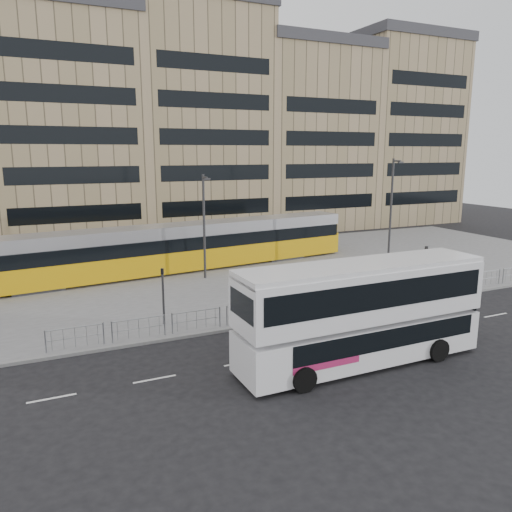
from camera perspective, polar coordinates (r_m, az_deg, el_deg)
name	(u,v)px	position (r m, az deg, el deg)	size (l,w,h in m)	color
ground	(312,318)	(28.85, 6.39, -7.08)	(120.00, 120.00, 0.00)	black
plaza	(233,272)	(39.18, -2.66, -1.84)	(64.00, 24.00, 0.15)	slate
kerb	(311,317)	(28.87, 6.34, -6.91)	(64.00, 0.25, 0.17)	gray
building_row	(171,120)	(59.83, -9.67, 15.09)	(70.40, 18.40, 31.20)	brown
pedestrian_barrier	(337,295)	(29.99, 9.23, -4.46)	(32.07, 0.07, 1.10)	#929499
road_markings	(369,339)	(26.29, 12.83, -9.21)	(62.00, 0.12, 0.01)	white
double_decker_bus	(362,310)	(22.53, 11.98, -6.05)	(11.52, 3.03, 4.60)	white
tram	(173,248)	(39.28, -9.50, 0.90)	(31.22, 6.64, 3.66)	#D29B0B
station_sign	(410,275)	(33.53, 17.19, -2.07)	(1.78, 0.11, 2.05)	#2D2D30
ad_panel	(380,288)	(31.66, 13.99, -3.57)	(0.86, 0.22, 1.62)	#2D2D30
pedestrian	(289,288)	(31.35, 3.79, -3.65)	(0.59, 0.39, 1.62)	black
traffic_light_west	(163,289)	(27.18, -10.59, -3.71)	(0.23, 0.25, 3.10)	#2D2D30
traffic_light_east	(426,263)	(34.77, 18.81, -0.75)	(0.23, 0.25, 3.10)	#2D2D30
lamp_post_west	(204,222)	(36.39, -5.93, 3.87)	(0.45, 1.04, 7.61)	#2D2D30
lamp_post_east	(391,208)	(41.98, 15.21, 5.31)	(0.45, 1.04, 8.67)	#2D2D30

